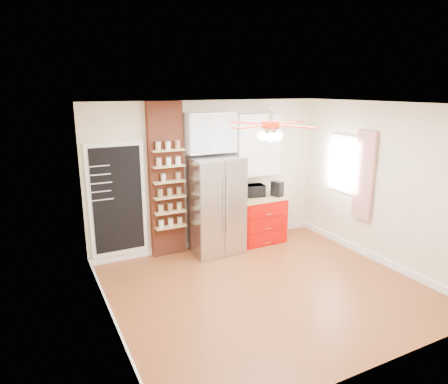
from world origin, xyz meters
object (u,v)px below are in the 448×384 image
pantry_jar_oats (163,178)px  red_cabinet (260,219)px  toaster_oven (253,191)px  fridge (215,205)px  coffee_maker (277,189)px  canister_left (277,193)px  ceiling_fan (271,125)px

pantry_jar_oats → red_cabinet: bearing=-2.8°
toaster_oven → pantry_jar_oats: pantry_jar_oats is taller
fridge → red_cabinet: bearing=3.0°
red_cabinet → pantry_jar_oats: 2.12m
red_cabinet → coffee_maker: (0.31, -0.11, 0.59)m
coffee_maker → pantry_jar_oats: 2.23m
canister_left → ceiling_fan: bearing=-128.1°
red_cabinet → fridge: bearing=-177.0°
fridge → pantry_jar_oats: size_ratio=13.87×
red_cabinet → canister_left: canister_left is taller
fridge → red_cabinet: size_ratio=1.86×
fridge → toaster_oven: 0.88m
fridge → ceiling_fan: ceiling_fan is taller
fridge → pantry_jar_oats: (-0.90, 0.14, 0.56)m
ceiling_fan → canister_left: 2.45m
canister_left → pantry_jar_oats: (-2.17, 0.22, 0.47)m
fridge → coffee_maker: (1.28, -0.06, 0.17)m
toaster_oven → coffee_maker: 0.46m
red_cabinet → pantry_jar_oats: bearing=177.2°
ceiling_fan → toaster_oven: ceiling_fan is taller
ceiling_fan → toaster_oven: 2.40m
red_cabinet → coffee_maker: bearing=-19.1°
canister_left → pantry_jar_oats: size_ratio=1.09×
ceiling_fan → fridge: bearing=91.8°
red_cabinet → pantry_jar_oats: pantry_jar_oats is taller
toaster_oven → coffee_maker: coffee_maker is taller
red_cabinet → coffee_maker: coffee_maker is taller
pantry_jar_oats → toaster_oven: bearing=-0.3°
fridge → coffee_maker: size_ratio=6.15×
toaster_oven → canister_left: 0.46m
red_cabinet → toaster_oven: toaster_oven is taller
canister_left → toaster_oven: bearing=152.6°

